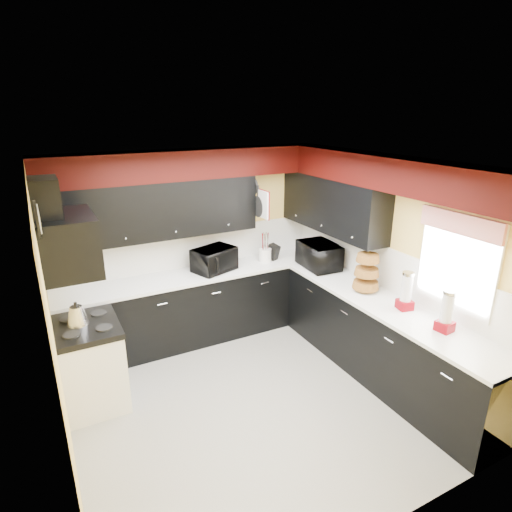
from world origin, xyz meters
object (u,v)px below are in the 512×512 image
Objects in this scene: utensil_crock at (265,255)px; kettle at (77,315)px; microwave at (319,255)px; knife_block at (273,252)px; toaster_oven at (215,260)px.

utensil_crock is 2.63m from kettle.
microwave is 0.68m from knife_block.
microwave reaches higher than toaster_oven.
toaster_oven is at bearing 71.81° from microwave.
microwave is at bearing -77.34° from knife_block.
knife_block is at bearing 40.59° from microwave.
knife_block is (0.89, 0.01, -0.04)m from toaster_oven.
knife_block reaches higher than utensil_crock.
kettle is (-3.06, -0.15, -0.09)m from microwave.
knife_block is (0.13, 0.00, 0.02)m from utensil_crock.
knife_block is at bearing 14.63° from kettle.
toaster_oven is 0.76m from utensil_crock.
kettle is (-2.66, -0.70, -0.04)m from knife_block.
utensil_crock is (-0.53, 0.54, -0.08)m from microwave.
microwave is 2.82× the size of kettle.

